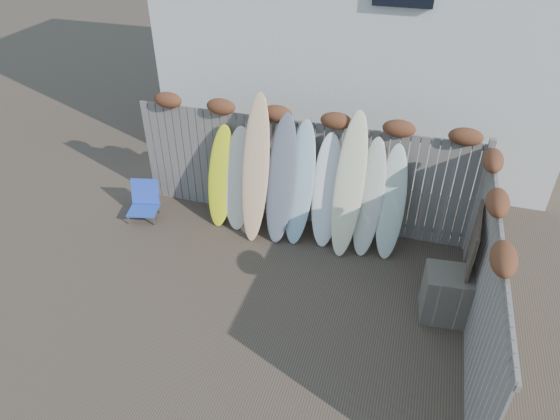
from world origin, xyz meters
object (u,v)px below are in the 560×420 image
(surfboard_0, at_px, (221,177))
(wooden_crate, at_px, (447,295))
(beach_chair, at_px, (144,201))
(lattice_panel, at_px, (468,262))

(surfboard_0, bearing_deg, wooden_crate, -14.99)
(wooden_crate, xyz_separation_m, surfboard_0, (-4.03, 1.35, 0.51))
(beach_chair, distance_m, surfboard_0, 1.60)
(wooden_crate, height_order, lattice_panel, lattice_panel)
(wooden_crate, bearing_deg, lattice_panel, 58.77)
(lattice_panel, bearing_deg, wooden_crate, -116.35)
(lattice_panel, xyz_separation_m, surfboard_0, (-4.24, 0.99, 0.14))
(beach_chair, bearing_deg, lattice_panel, -6.64)
(beach_chair, height_order, lattice_panel, lattice_panel)
(wooden_crate, distance_m, surfboard_0, 4.28)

